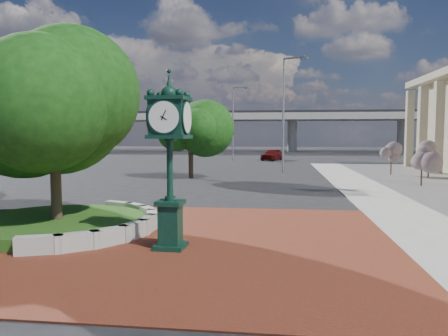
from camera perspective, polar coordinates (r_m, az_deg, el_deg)
ground at (r=14.50m, az=-3.02°, el=-8.64°), size 200.00×200.00×0.00m
plaza at (r=13.54m, az=-3.78°, el=-9.50°), size 12.00×12.00×0.04m
planter_wall at (r=15.15m, az=-13.24°, el=-7.14°), size 2.96×6.77×0.54m
grass_bed at (r=16.09m, az=-20.96°, el=-6.89°), size 6.10×6.10×0.40m
overpass at (r=84.00m, az=5.35°, el=6.65°), size 90.00×12.00×7.50m
tree_planter at (r=15.80m, az=-21.32°, el=5.75°), size 5.20×5.20×6.33m
tree_street at (r=32.55m, az=-4.37°, el=4.36°), size 4.40×4.40×5.45m
post_clock at (r=12.31m, az=-7.10°, el=1.92°), size 1.09×1.09×5.00m
parked_car at (r=55.05m, az=6.36°, el=1.76°), size 3.23×4.61×1.46m
street_lamp_near at (r=37.48m, az=8.10°, el=8.03°), size 2.06×0.99×9.65m
street_lamp_far at (r=53.79m, az=1.41°, el=6.56°), size 2.00×0.61×8.99m
shrub_near at (r=30.08m, az=24.43°, el=0.83°), size 1.20×1.20×2.20m
shrub_mid at (r=36.09m, az=25.18°, el=1.34°), size 1.20×1.20×2.20m
shrub_far at (r=37.28m, az=21.01°, el=1.55°), size 1.20×1.20×2.20m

